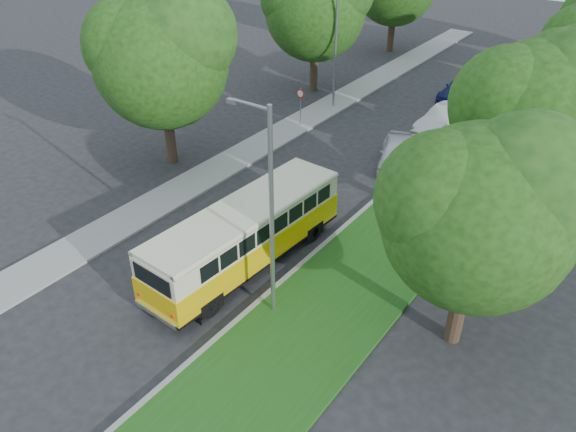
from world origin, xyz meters
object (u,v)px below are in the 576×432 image
Objects in this scene: lamppost_far at (334,45)px; car_blue at (462,89)px; vintage_bus at (246,236)px; car_grey at (483,89)px; lamppost_near at (269,209)px; car_white at (445,119)px; car_silver at (397,153)px.

lamppost_far is 9.75m from car_blue.
vintage_bus is 24.10m from car_grey.
lamppost_near reaches higher than car_grey.
car_white is at bearing 3.87° from lamppost_far.
car_silver is at bearing -70.93° from car_grey.
car_blue is at bearing 111.55° from car_white.
lamppost_far is 11.06m from car_grey.
car_grey is at bearing 92.69° from lamppost_near.
lamppost_near reaches higher than car_silver.
car_blue is 0.88× the size of car_grey.
car_silver and car_grey have the same top height.
vintage_bus is (6.43, -16.86, -2.71)m from lamppost_far.
vintage_bus is 2.02× the size of car_white.
car_grey is (0.30, 12.48, -0.00)m from car_silver.
car_grey is (7.70, 7.20, -3.36)m from lamppost_far.
lamppost_near is at bearing -76.42° from car_white.
car_white is 0.86× the size of car_grey.
lamppost_far is (-8.91, 18.50, -0.25)m from lamppost_near.
lamppost_near is 19.40m from car_white.
lamppost_far is at bearing -116.45° from car_grey.
lamppost_near reaches higher than vintage_bus.
car_grey reaches higher than car_blue.
car_silver reaches higher than car_blue.
car_blue is at bearing 73.23° from car_silver.
car_white is (1.27, 17.38, -0.63)m from vintage_bus.
lamppost_near is 1.72× the size of car_white.
lamppost_near is 4.20m from vintage_bus.
car_silver is 0.82× the size of car_grey.
car_silver is at bearing 88.57° from vintage_bus.
car_white is (0.30, 5.80, 0.01)m from car_silver.
car_white is at bearing -69.54° from car_grey.
car_white is 0.97× the size of car_blue.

